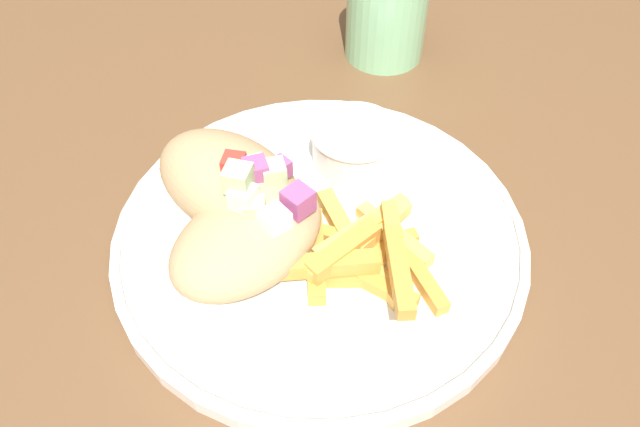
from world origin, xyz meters
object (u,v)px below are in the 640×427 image
pita_sandwich_far (230,182)px  water_glass (387,14)px  fries_pile (360,252)px  sauce_ramekin (355,146)px  pita_sandwich_near (248,237)px  plate (320,235)px

pita_sandwich_far → water_glass: 0.26m
fries_pile → sauce_ramekin: 0.10m
water_glass → sauce_ramekin: bearing=-105.6°
pita_sandwich_near → pita_sandwich_far: pita_sandwich_far is taller
fries_pile → pita_sandwich_far: bearing=148.0°
sauce_ramekin → water_glass: water_glass is taller
fries_pile → water_glass: size_ratio=1.31×
pita_sandwich_near → fries_pile: pita_sandwich_near is taller
sauce_ramekin → pita_sandwich_near: bearing=-133.7°
pita_sandwich_far → fries_pile: bearing=11.4°
plate → pita_sandwich_far: 0.08m
pita_sandwich_near → water_glass: 0.29m
plate → pita_sandwich_near: 0.06m
plate → pita_sandwich_near: (-0.05, -0.02, 0.03)m
water_glass → pita_sandwich_far: bearing=-123.6°
plate → fries_pile: 0.04m
pita_sandwich_far → sauce_ramekin: 0.10m
pita_sandwich_near → sauce_ramekin: pita_sandwich_near is taller
pita_sandwich_far → fries_pile: (0.09, -0.06, -0.02)m
pita_sandwich_far → water_glass: (0.14, 0.22, -0.00)m
plate → water_glass: water_glass is taller
pita_sandwich_far → sauce_ramekin: (0.09, 0.04, -0.01)m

